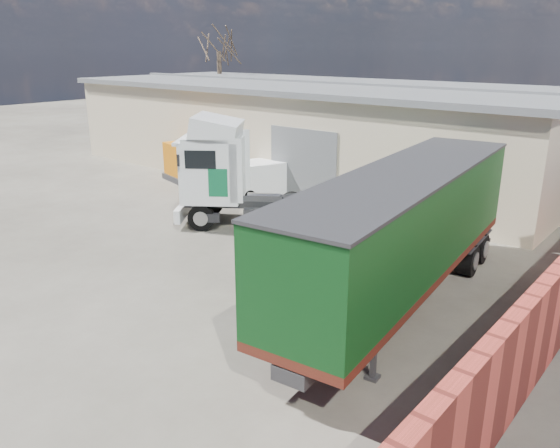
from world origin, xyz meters
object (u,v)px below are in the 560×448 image
Objects in this scene: tractor_unit at (235,179)px; panel_van at (266,178)px; box_trailer at (405,225)px; orange_skip at (191,165)px; bare_tree at (218,39)px.

tractor_unit is 1.49× the size of panel_van.
box_trailer is 3.27× the size of orange_skip.
tractor_unit is 8.37m from orange_skip.
box_trailer is (25.29, -17.27, -5.42)m from bare_tree.
bare_tree is 2.02× the size of panel_van.
tractor_unit reaches higher than panel_van.
bare_tree is at bearing 166.02° from panel_van.
panel_van is 5.33m from orange_skip.
bare_tree is 2.50× the size of orange_skip.
bare_tree is 0.76× the size of box_trailer.
bare_tree reaches higher than box_trailer.
tractor_unit is 4.90m from panel_van.
bare_tree is at bearing 142.90° from orange_skip.
bare_tree is 31.10m from box_trailer.
panel_van is (13.92, -10.37, -6.99)m from bare_tree.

